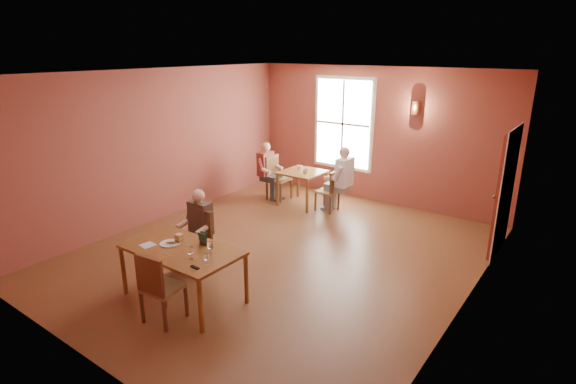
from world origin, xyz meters
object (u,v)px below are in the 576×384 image
Objects in this scene: chair_diner_main at (193,243)px; diner_white at (329,180)px; chair_diner_white at (327,190)px; chair_diner_maroon at (279,178)px; chair_empty at (163,286)px; diner_main at (191,235)px; diner_maroon at (278,172)px; second_table at (302,188)px; main_table at (184,274)px.

chair_diner_main is 0.70× the size of diner_white.
chair_diner_maroon reaches higher than chair_diner_white.
chair_empty reaches higher than chair_diner_main.
chair_empty is at bearing 121.51° from diner_main.
chair_empty is 4.78m from chair_diner_white.
diner_white is 1.34m from chair_diner_maroon.
diner_main is at bearing 114.76° from chair_empty.
chair_diner_white is at bearing 90.00° from chair_diner_maroon.
chair_empty is at bearing 20.53° from diner_maroon.
diner_main reaches higher than chair_diner_maroon.
second_table is 0.75m from diner_white.
main_table is 0.83m from diner_main.
chair_diner_main reaches higher than second_table.
diner_maroon is at bearing -90.00° from chair_diner_maroon.
main_table is at bearing 20.17° from chair_diner_maroon.
second_table is (-0.41, 3.63, -0.23)m from diner_main.
diner_white is at bearing 90.00° from chair_diner_maroon.
diner_white is 1.08× the size of diner_maroon.
chair_diner_white is 0.71× the size of diner_maroon.
main_table is 4.27m from diner_white.
diner_maroon is (-1.59, 4.25, 0.25)m from main_table.
chair_diner_main is at bearing 175.76° from diner_white.
second_table is 0.72m from diner_maroon.
diner_white reaches higher than chair_diner_maroon.
main_table is at bearing 128.88° from diner_main.
chair_diner_main is 1.35m from chair_empty.
chair_diner_white is 0.90× the size of chair_diner_maroon.
chair_empty is (0.19, -0.51, 0.10)m from main_table.
diner_white is (0.27, 3.60, 0.21)m from chair_diner_main.
diner_maroon is (-0.03, 0.00, 0.13)m from chair_diner_maroon.
diner_maroon is at bearing -73.27° from diner_main.
main_table is 0.83m from chair_diner_main.
main_table is 4.26m from chair_diner_white.
main_table reaches higher than second_table.
diner_maroon is at bearing 103.78° from chair_empty.
main_table is at bearing 20.53° from diner_maroon.
chair_empty is at bearing -174.93° from diner_white.
diner_main is 1.27× the size of chair_empty.
main_table is 1.69× the size of chair_empty.
chair_diner_white is at bearing 93.53° from main_table.
diner_main is 1.42× the size of second_table.
chair_diner_main is 3.63m from second_table.
diner_maroon is (-1.33, 0.00, 0.18)m from chair_diner_white.
chair_diner_maroon is (-0.65, 0.00, 0.12)m from second_table.
diner_white is at bearing -94.24° from chair_diner_main.
diner_maroon is at bearing 110.53° from main_table.
diner_white is (-0.23, 4.25, 0.30)m from main_table.
chair_diner_white is 1.34m from diner_maroon.
diner_maroon reaches higher than diner_main.
chair_diner_white is at bearing -93.74° from diner_main.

